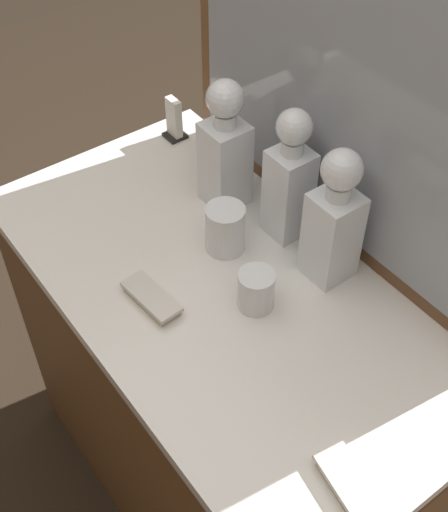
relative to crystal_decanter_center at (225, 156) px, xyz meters
name	(u,v)px	position (x,y,z in m)	size (l,w,h in m)	color
ground_plane	(224,484)	(0.21, -0.16, -1.02)	(6.00, 6.00, 0.00)	#2D2319
dresser	(224,402)	(0.21, -0.16, -0.57)	(1.12, 0.60, 0.89)	brown
dresser_mirror	(350,65)	(0.21, 0.12, 0.27)	(0.91, 0.03, 0.80)	brown
crystal_decanter_center	(225,156)	(0.00, 0.00, 0.00)	(0.09, 0.09, 0.31)	white
crystal_decanter_rear	(333,228)	(0.31, 0.04, 0.00)	(0.09, 0.09, 0.31)	white
crystal_decanter_left	(289,186)	(0.16, 0.05, 0.00)	(0.08, 0.08, 0.31)	white
crystal_tumbler_rear	(256,291)	(0.29, -0.14, -0.09)	(0.07, 0.07, 0.09)	white
crystal_tumbler_right	(225,230)	(0.13, -0.09, -0.08)	(0.08, 0.08, 0.11)	white
silver_brush_far_right	(352,489)	(0.69, -0.26, -0.11)	(0.16, 0.08, 0.02)	#B7A88C
silver_brush_front	(152,299)	(0.16, -0.30, -0.11)	(0.14, 0.07, 0.02)	#B7A88C
napkin_holder	(174,121)	(-0.27, 0.04, -0.08)	(0.05, 0.05, 0.11)	black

